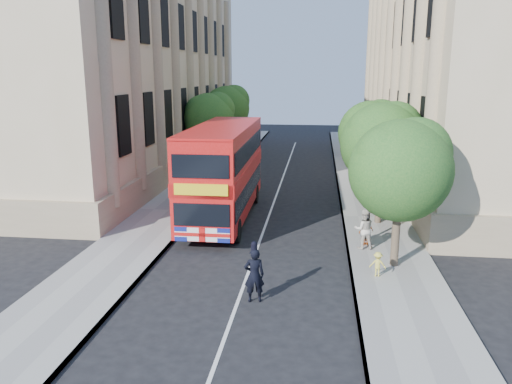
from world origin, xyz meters
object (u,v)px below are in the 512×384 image
(double_decker_bus, at_px, (223,169))
(police_constable, at_px, (254,275))
(box_van, at_px, (226,179))
(woman_pedestrian, at_px, (364,229))
(lamp_post, at_px, (370,190))

(double_decker_bus, height_order, police_constable, double_decker_bus)
(box_van, xyz_separation_m, woman_pedestrian, (7.53, -7.39, -0.52))
(double_decker_bus, height_order, box_van, double_decker_bus)
(lamp_post, relative_size, police_constable, 2.67)
(box_van, distance_m, police_constable, 13.42)
(lamp_post, height_order, double_decker_bus, lamp_post)
(police_constable, distance_m, woman_pedestrian, 6.97)
(double_decker_bus, distance_m, woman_pedestrian, 8.41)
(double_decker_bus, bearing_deg, woman_pedestrian, -31.12)
(lamp_post, relative_size, box_van, 0.91)
(lamp_post, height_order, woman_pedestrian, lamp_post)
(woman_pedestrian, bearing_deg, lamp_post, -109.23)
(box_van, bearing_deg, police_constable, -79.16)
(police_constable, height_order, woman_pedestrian, police_constable)
(woman_pedestrian, bearing_deg, police_constable, 47.95)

